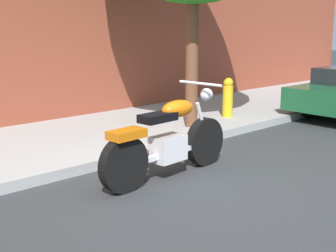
% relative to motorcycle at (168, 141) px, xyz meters
% --- Properties ---
extents(ground_plane, '(60.00, 60.00, 0.00)m').
position_rel_motorcycle_xyz_m(ground_plane, '(0.05, -0.43, -0.47)').
color(ground_plane, '#303335').
extents(sidewalk, '(22.10, 2.84, 0.14)m').
position_rel_motorcycle_xyz_m(sidewalk, '(0.05, 2.25, -0.40)').
color(sidewalk, '#A1A1A1').
rests_on(sidewalk, ground).
extents(motorcycle, '(2.14, 0.70, 1.16)m').
position_rel_motorcycle_xyz_m(motorcycle, '(0.00, 0.00, 0.00)').
color(motorcycle, black).
rests_on(motorcycle, ground).
extents(fire_hydrant, '(0.20, 0.20, 0.91)m').
position_rel_motorcycle_xyz_m(fire_hydrant, '(3.08, 1.58, -0.01)').
color(fire_hydrant, gold).
rests_on(fire_hydrant, ground).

